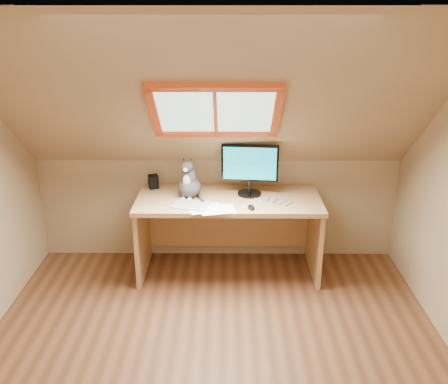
{
  "coord_description": "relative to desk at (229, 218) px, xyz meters",
  "views": [
    {
      "loc": [
        0.1,
        -2.82,
        2.41
      ],
      "look_at": [
        0.07,
        1.0,
        0.96
      ],
      "focal_mm": 40.0,
      "sensor_mm": 36.0,
      "label": 1
    }
  ],
  "objects": [
    {
      "name": "ground",
      "position": [
        -0.11,
        -1.45,
        -0.53
      ],
      "size": [
        3.5,
        3.5,
        0.0
      ],
      "primitive_type": "plane",
      "color": "brown",
      "rests_on": "ground"
    },
    {
      "name": "mouse",
      "position": [
        0.19,
        -0.33,
        0.25
      ],
      "size": [
        0.07,
        0.11,
        0.03
      ],
      "primitive_type": "ellipsoid",
      "rotation": [
        0.0,
        0.0,
        0.16
      ],
      "color": "black",
      "rests_on": "desk"
    },
    {
      "name": "papers",
      "position": [
        -0.15,
        -0.33,
        0.23
      ],
      "size": [
        0.35,
        0.3,
        0.01
      ],
      "color": "white",
      "rests_on": "desk"
    },
    {
      "name": "monitor",
      "position": [
        0.19,
        0.01,
        0.5
      ],
      "size": [
        0.52,
        0.22,
        0.47
      ],
      "color": "black",
      "rests_on": "desk"
    },
    {
      "name": "cat",
      "position": [
        -0.36,
        -0.05,
        0.37
      ],
      "size": [
        0.26,
        0.29,
        0.39
      ],
      "color": "#423E3B",
      "rests_on": "desk"
    },
    {
      "name": "room_shell",
      "position": [
        -0.11,
        -1.54,
        0.9
      ],
      "size": [
        3.52,
        3.52,
        2.41
      ],
      "color": "tan",
      "rests_on": "ground"
    },
    {
      "name": "cables",
      "position": [
        0.35,
        -0.19,
        0.23
      ],
      "size": [
        0.51,
        0.26,
        0.01
      ],
      "color": "silver",
      "rests_on": "desk"
    },
    {
      "name": "desk",
      "position": [
        0.0,
        0.0,
        0.0
      ],
      "size": [
        1.67,
        0.73,
        0.76
      ],
      "color": "tan",
      "rests_on": "ground"
    },
    {
      "name": "desk_speaker",
      "position": [
        -0.71,
        0.18,
        0.29
      ],
      "size": [
        0.11,
        0.11,
        0.13
      ],
      "primitive_type": "cube",
      "rotation": [
        0.0,
        0.0,
        0.31
      ],
      "color": "black",
      "rests_on": "desk"
    },
    {
      "name": "graphics_tablet",
      "position": [
        -0.33,
        -0.26,
        0.24
      ],
      "size": [
        0.35,
        0.3,
        0.01
      ],
      "primitive_type": "cube",
      "rotation": [
        0.0,
        0.0,
        -0.29
      ],
      "color": "#B2B2B7",
      "rests_on": "desk"
    }
  ]
}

